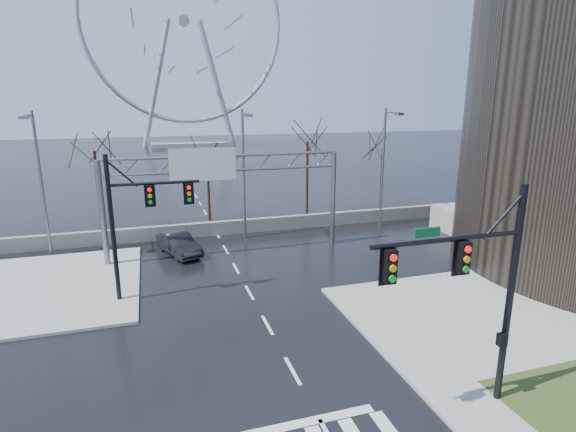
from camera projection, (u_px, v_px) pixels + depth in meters
name	position (u px, v px, depth m)	size (l,w,h in m)	color
ground	(293.00, 371.00, 18.15)	(260.00, 260.00, 0.00)	black
sidewalk_right_ext	(467.00, 314.00, 22.86)	(12.00, 10.00, 0.15)	gray
sidewalk_far	(49.00, 288.00, 26.05)	(10.00, 12.00, 0.15)	gray
grass_strip	(574.00, 401.00, 16.08)	(5.00, 4.00, 0.02)	#2D421B
barrier_wall	(217.00, 228.00, 36.50)	(52.00, 0.50, 1.10)	slate
signal_mast_near	(480.00, 281.00, 14.69)	(5.52, 0.41, 8.00)	black
signal_mast_far	(134.00, 214.00, 23.54)	(4.72, 0.41, 8.00)	black
sign_gantry	(220.00, 183.00, 30.58)	(16.36, 0.40, 7.60)	slate
streetlight_left	(39.00, 173.00, 30.01)	(0.50, 2.55, 10.00)	slate
streetlight_mid	(244.00, 165.00, 34.05)	(0.50, 2.55, 10.00)	slate
streetlight_right	(385.00, 159.00, 37.52)	(0.50, 2.55, 10.00)	slate
tree_left	(95.00, 161.00, 35.79)	(3.75, 3.75, 7.50)	black
tree_center	(207.00, 164.00, 39.51)	(3.25, 3.25, 6.50)	black
tree_right	(307.00, 150.00, 40.93)	(3.90, 3.90, 7.80)	black
tree_far_right	(382.00, 156.00, 43.90)	(3.40, 3.40, 6.80)	black
ferris_wheel	(184.00, 30.00, 100.94)	(45.00, 6.00, 50.91)	gray
car	(179.00, 244.00, 31.78)	(1.62, 4.65, 1.53)	black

